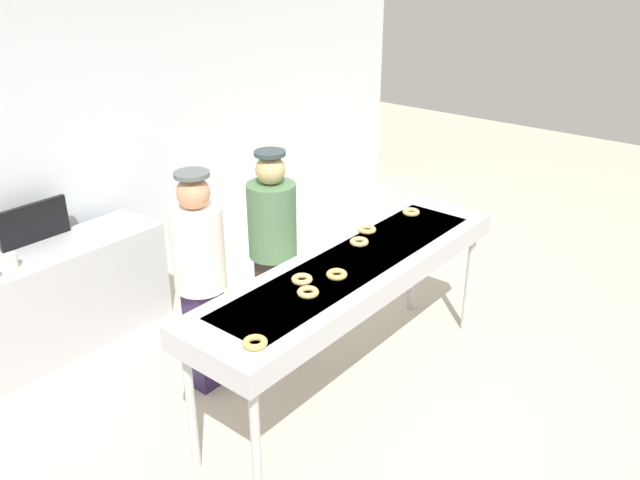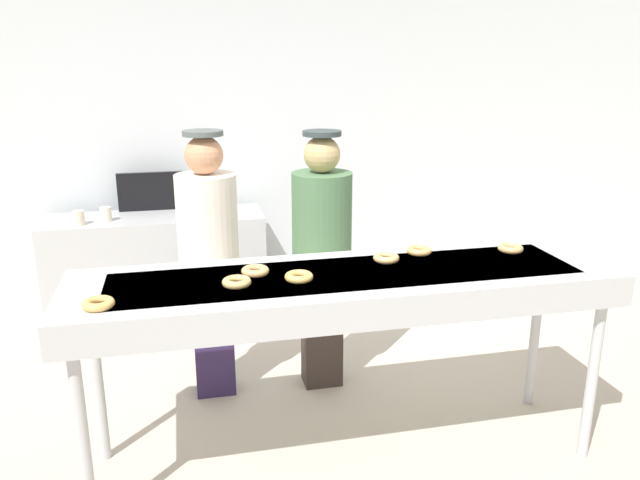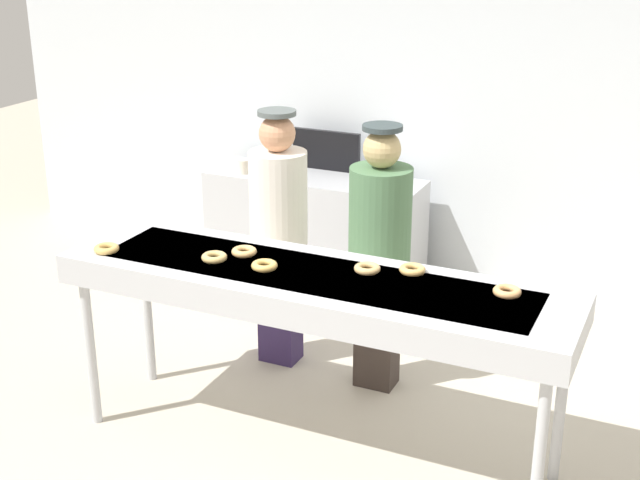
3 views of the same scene
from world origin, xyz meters
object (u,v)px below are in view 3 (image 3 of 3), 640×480
glazed_donut_2 (507,291)px  prep_counter (314,229)px  menu_display (326,150)px  glazed_donut_0 (367,269)px  glazed_donut_1 (244,252)px  glazed_donut_3 (264,266)px  glazed_donut_6 (214,257)px  worker_baker (279,222)px  paper_cup_1 (244,167)px  glazed_donut_4 (106,249)px  glazed_donut_5 (412,270)px  worker_assistant (380,241)px  paper_cup_0 (269,167)px  fryer_conveyor (313,288)px

glazed_donut_2 → prep_counter: bearing=134.2°
menu_display → glazed_donut_0: bearing=-61.1°
glazed_donut_0 → glazed_donut_1: size_ratio=1.00×
glazed_donut_3 → prep_counter: (-0.74, 2.19, -0.63)m
glazed_donut_3 → menu_display: (-0.74, 2.41, -0.05)m
glazed_donut_6 → menu_display: 2.46m
worker_baker → menu_display: size_ratio=2.94×
glazed_donut_0 → menu_display: 2.54m
paper_cup_1 → worker_baker: bearing=-52.0°
paper_cup_1 → glazed_donut_3: bearing=-58.0°
glazed_donut_4 → glazed_donut_5: same height
glazed_donut_1 → glazed_donut_6: same height
glazed_donut_4 → worker_assistant: worker_assistant is taller
glazed_donut_2 → glazed_donut_1: bearing=-177.3°
worker_assistant → glazed_donut_6: bearing=50.0°
prep_counter → glazed_donut_0: bearing=-58.5°
worker_baker → paper_cup_1: 1.46m
glazed_donut_1 → prep_counter: (-0.55, 2.06, -0.63)m
glazed_donut_4 → prep_counter: glazed_donut_4 is taller
glazed_donut_1 → glazed_donut_3: (0.19, -0.13, 0.00)m
glazed_donut_2 → glazed_donut_4: size_ratio=1.00×
paper_cup_1 → worker_assistant: bearing=-37.0°
glazed_donut_2 → worker_baker: bearing=156.2°
glazed_donut_6 → paper_cup_1: 2.27m
glazed_donut_3 → menu_display: menu_display is taller
glazed_donut_3 → paper_cup_1: size_ratio=1.25×
prep_counter → glazed_donut_4: bearing=-93.5°
prep_counter → paper_cup_0: (-0.35, -0.07, 0.48)m
glazed_donut_2 → worker_assistant: size_ratio=0.08×
glazed_donut_3 → worker_baker: size_ratio=0.08×
glazed_donut_4 → paper_cup_0: size_ratio=1.25×
fryer_conveyor → menu_display: menu_display is taller
prep_counter → paper_cup_0: bearing=-167.9°
glazed_donut_4 → worker_baker: worker_baker is taller
worker_assistant → paper_cup_0: worker_assistant is taller
paper_cup_0 → paper_cup_1: size_ratio=1.00×
glazed_donut_0 → glazed_donut_4: size_ratio=1.00×
glazed_donut_2 → glazed_donut_4: 2.11m
worker_baker → worker_assistant: bearing=161.9°
fryer_conveyor → menu_display: (-0.99, 2.36, 0.05)m
glazed_donut_5 → prep_counter: (-1.44, 1.92, -0.63)m
glazed_donut_1 → glazed_donut_2: 1.39m
prep_counter → worker_baker: bearing=-74.4°
glazed_donut_6 → paper_cup_1: bearing=115.6°
glazed_donut_1 → glazed_donut_6: bearing=-126.9°
fryer_conveyor → glazed_donut_6: size_ratio=19.93×
prep_counter → paper_cup_0: paper_cup_0 is taller
glazed_donut_0 → worker_assistant: (-0.19, 0.67, -0.11)m
prep_counter → fryer_conveyor: bearing=-65.2°
fryer_conveyor → paper_cup_1: size_ratio=24.88×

